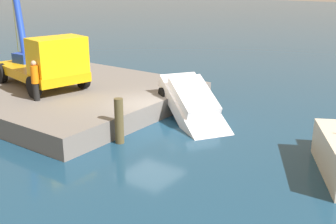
% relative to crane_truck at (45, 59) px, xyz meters
% --- Properties ---
extents(ground, '(200.00, 200.00, 0.00)m').
position_rel_crane_truck_xyz_m(ground, '(6.04, 0.69, -2.29)').
color(ground, navy).
extents(dock, '(13.00, 9.97, 0.88)m').
position_rel_crane_truck_xyz_m(dock, '(-0.33, 0.69, -1.85)').
color(dock, slate).
rests_on(dock, ground).
extents(crane_truck, '(8.69, 4.75, 7.68)m').
position_rel_crane_truck_xyz_m(crane_truck, '(0.00, 0.00, 0.00)').
color(crane_truck, orange).
rests_on(crane_truck, dock).
extents(dock_worker, '(0.34, 0.34, 1.81)m').
position_rel_crane_truck_xyz_m(dock_worker, '(1.58, -1.83, -0.48)').
color(dock_worker, black).
rests_on(dock_worker, dock).
extents(salvaged_car, '(4.65, 3.92, 2.61)m').
position_rel_crane_truck_xyz_m(salvaged_car, '(7.39, 2.06, -1.58)').
color(salvaged_car, silver).
rests_on(salvaged_car, ground).
extents(piling_near, '(0.34, 0.34, 1.79)m').
position_rel_crane_truck_xyz_m(piling_near, '(6.49, -1.80, -1.39)').
color(piling_near, brown).
rests_on(piling_near, ground).
extents(piling_mid, '(0.43, 0.43, 1.70)m').
position_rel_crane_truck_xyz_m(piling_mid, '(6.55, 3.26, -1.43)').
color(piling_mid, brown).
rests_on(piling_mid, ground).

